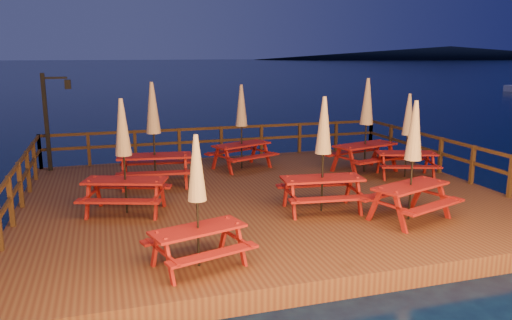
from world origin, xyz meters
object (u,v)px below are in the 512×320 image
object	(u,v)px
picnic_table_0	(154,133)
picnic_table_2	(124,155)
picnic_table_1	(241,125)
lamp_post	(51,113)

from	to	relation	value
picnic_table_0	picnic_table_2	bearing A→B (deg)	-103.99
picnic_table_1	picnic_table_2	distance (m)	5.14
picnic_table_0	picnic_table_2	world-z (taller)	picnic_table_0
lamp_post	picnic_table_0	world-z (taller)	lamp_post
picnic_table_1	picnic_table_2	bearing A→B (deg)	-158.83
picnic_table_0	picnic_table_1	xyz separation A→B (m)	(2.83, 1.28, -0.11)
lamp_post	picnic_table_1	size ratio (longest dim) A/B	1.14
picnic_table_2	picnic_table_0	bearing A→B (deg)	86.95
lamp_post	picnic_table_1	distance (m)	5.84
picnic_table_1	picnic_table_2	size ratio (longest dim) A/B	1.00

